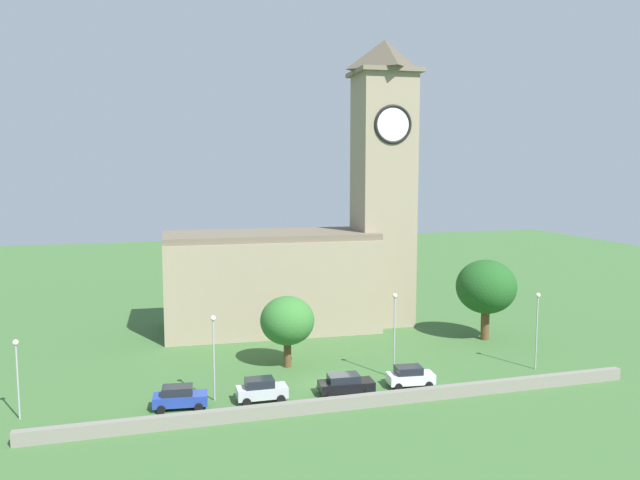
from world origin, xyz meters
TOP-DOWN VIEW (x-y plane):
  - ground_plane at (0.00, 15.00)m, footprint 200.00×200.00m
  - church at (3.15, 20.41)m, footprint 30.16×12.00m
  - quay_barrier at (0.00, -5.78)m, footprint 50.07×0.70m
  - car_blue at (-13.45, -1.99)m, footprint 4.39×2.46m
  - car_silver at (-6.94, -2.24)m, footprint 4.14×2.14m
  - car_black at (0.23, -2.49)m, footprint 4.76×2.49m
  - car_white at (6.20, -2.37)m, footprint 4.18×2.47m
  - streetlamp_west_end at (-25.30, -0.78)m, footprint 0.44×0.44m
  - streetlamp_west_mid at (-10.60, -1.01)m, footprint 0.44×0.44m
  - streetlamp_central at (5.71, 0.11)m, footprint 0.44×0.44m
  - streetlamp_east_mid at (19.58, -1.28)m, footprint 0.44×0.44m
  - tree_riverside_east at (20.43, 9.28)m, footprint 6.59×6.59m
  - tree_by_tower at (-2.81, 5.93)m, footprint 5.16×5.16m

SIDE VIEW (x-z plane):
  - ground_plane at x=0.00m, z-range 0.00..0.00m
  - quay_barrier at x=0.00m, z-range 0.00..1.03m
  - car_black at x=0.23m, z-range 0.01..1.69m
  - car_white at x=6.20m, z-range 0.01..1.81m
  - car_blue at x=-13.45m, z-range 0.01..1.84m
  - car_silver at x=-6.94m, z-range 0.00..1.93m
  - streetlamp_west_end at x=-25.30m, z-range 1.11..7.31m
  - tree_by_tower at x=-2.81m, z-range 1.07..7.92m
  - streetlamp_west_mid at x=-10.60m, z-range 1.18..8.30m
  - streetlamp_east_mid at x=19.58m, z-range 1.20..8.53m
  - streetlamp_central at x=5.71m, z-range 1.23..9.05m
  - tree_riverside_east at x=20.43m, z-range 1.44..10.36m
  - church at x=3.15m, z-range -7.44..26.42m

